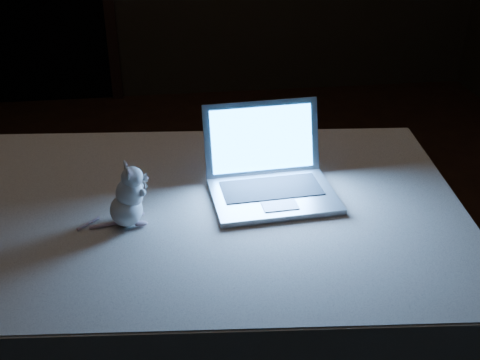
{
  "coord_description": "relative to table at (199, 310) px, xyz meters",
  "views": [
    {
      "loc": [
        -0.23,
        -2.13,
        1.73
      ],
      "look_at": [
        -0.03,
        -0.58,
        0.87
      ],
      "focal_mm": 45.0,
      "sensor_mm": 36.0,
      "label": 1
    }
  ],
  "objects": [
    {
      "name": "floor",
      "position": [
        0.17,
        0.59,
        -0.4
      ],
      "size": [
        5.0,
        5.0,
        0.0
      ],
      "primitive_type": "plane",
      "color": "black",
      "rests_on": "ground"
    },
    {
      "name": "table",
      "position": [
        0.0,
        0.0,
        0.0
      ],
      "size": [
        1.56,
        1.08,
        0.79
      ],
      "primitive_type": null,
      "rotation": [
        0.0,
        0.0,
        -0.09
      ],
      "color": "black",
      "rests_on": "floor"
    },
    {
      "name": "tablecloth",
      "position": [
        -0.05,
        -0.06,
        0.35
      ],
      "size": [
        1.69,
        1.21,
        0.12
      ],
      "primitive_type": null,
      "rotation": [
        0.0,
        0.0,
        0.09
      ],
      "color": "beige",
      "rests_on": "table"
    },
    {
      "name": "laptop",
      "position": [
        0.24,
        0.0,
        0.53
      ],
      "size": [
        0.39,
        0.35,
        0.25
      ],
      "primitive_type": null,
      "rotation": [
        0.0,
        0.0,
        0.07
      ],
      "color": "#A2A3A7",
      "rests_on": "tablecloth"
    },
    {
      "name": "plush_mouse",
      "position": [
        -0.19,
        -0.08,
        0.5
      ],
      "size": [
        0.14,
        0.14,
        0.18
      ],
      "primitive_type": null,
      "rotation": [
        0.0,
        0.0,
        -0.0
      ],
      "color": "silver",
      "rests_on": "tablecloth"
    }
  ]
}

